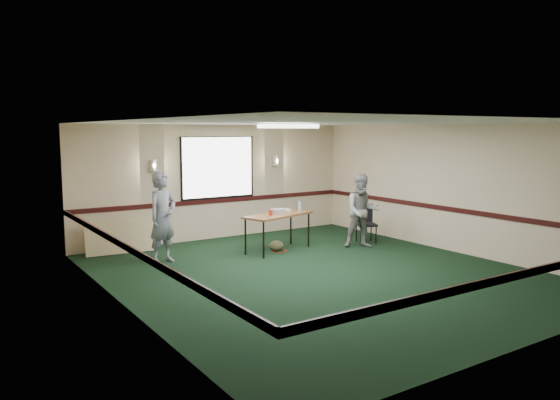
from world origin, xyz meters
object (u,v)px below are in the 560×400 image
folding_table (278,217)px  person_left (163,218)px  projector (278,211)px  conference_chair (365,220)px  person_right (362,211)px

folding_table → person_left: person_left is taller
person_left → projector: bearing=-28.6°
projector → person_left: bearing=176.5°
folding_table → projector: bearing=39.7°
folding_table → person_left: size_ratio=0.96×
person_left → conference_chair: bearing=-31.0°
projector → folding_table: bearing=-122.4°
person_left → person_right: 4.31m
person_right → conference_chair: bearing=69.7°
folding_table → person_right: bearing=-38.2°
projector → conference_chair: projector is taller
folding_table → conference_chair: bearing=-23.9°
conference_chair → person_right: (-0.46, -0.40, 0.30)m
folding_table → conference_chair: conference_chair is taller
projector → conference_chair: bearing=-8.6°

